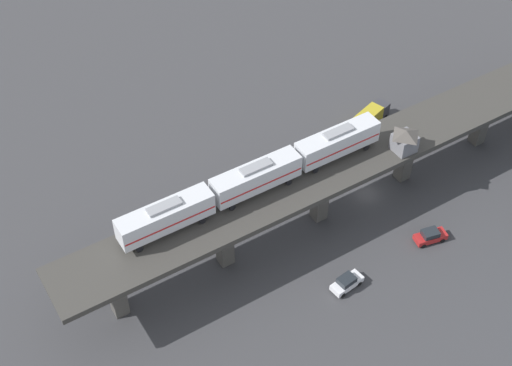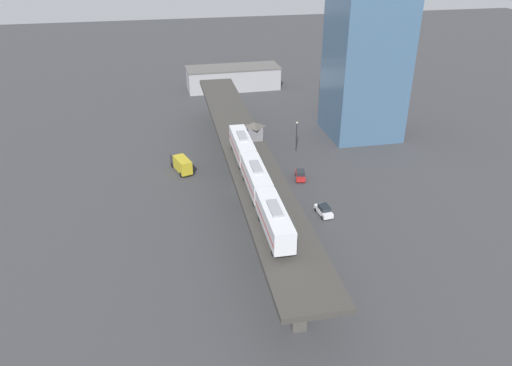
{
  "view_description": "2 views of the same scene",
  "coord_description": "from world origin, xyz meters",
  "px_view_note": "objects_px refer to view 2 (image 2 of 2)",
  "views": [
    {
      "loc": [
        52.01,
        -51.9,
        73.48
      ],
      "look_at": [
        -1.56,
        -17.88,
        10.38
      ],
      "focal_mm": 50.0,
      "sensor_mm": 36.0,
      "label": 1
    },
    {
      "loc": [
        -15.14,
        -84.33,
        45.65
      ],
      "look_at": [
        -1.56,
        -17.88,
        10.38
      ],
      "focal_mm": 35.0,
      "sensor_mm": 36.0,
      "label": 2
    }
  ],
  "objects_px": {
    "street_car_red": "(300,175)",
    "delivery_truck": "(181,164)",
    "warehouse_building": "(233,78)",
    "office_tower": "(366,60)",
    "street_lamp": "(297,134)",
    "subway_train": "(256,177)",
    "street_car_white": "(324,210)",
    "signal_hut": "(254,130)"
  },
  "relations": [
    {
      "from": "delivery_truck",
      "to": "street_car_red",
      "type": "bearing_deg",
      "value": -19.89
    },
    {
      "from": "street_car_white",
      "to": "office_tower",
      "type": "xyz_separation_m",
      "value": [
        20.84,
        35.41,
        17.06
      ]
    },
    {
      "from": "street_car_red",
      "to": "street_car_white",
      "type": "distance_m",
      "value": 14.27
    },
    {
      "from": "street_car_red",
      "to": "street_lamp",
      "type": "bearing_deg",
      "value": 77.86
    },
    {
      "from": "subway_train",
      "to": "office_tower",
      "type": "relative_size",
      "value": 1.03
    },
    {
      "from": "street_car_white",
      "to": "street_lamp",
      "type": "xyz_separation_m",
      "value": [
        2.82,
        28.18,
        3.17
      ]
    },
    {
      "from": "street_car_red",
      "to": "office_tower",
      "type": "relative_size",
      "value": 0.13
    },
    {
      "from": "warehouse_building",
      "to": "office_tower",
      "type": "distance_m",
      "value": 51.67
    },
    {
      "from": "delivery_truck",
      "to": "street_lamp",
      "type": "bearing_deg",
      "value": 11.93
    },
    {
      "from": "office_tower",
      "to": "delivery_truck",
      "type": "bearing_deg",
      "value": -163.88
    },
    {
      "from": "subway_train",
      "to": "street_car_red",
      "type": "bearing_deg",
      "value": 56.14
    },
    {
      "from": "street_car_red",
      "to": "delivery_truck",
      "type": "relative_size",
      "value": 0.62
    },
    {
      "from": "street_lamp",
      "to": "street_car_red",
      "type": "bearing_deg",
      "value": -102.14
    },
    {
      "from": "signal_hut",
      "to": "street_car_red",
      "type": "bearing_deg",
      "value": -9.28
    },
    {
      "from": "street_car_red",
      "to": "street_car_white",
      "type": "xyz_separation_m",
      "value": [
        0.17,
        -14.27,
        0.0
      ]
    },
    {
      "from": "signal_hut",
      "to": "street_lamp",
      "type": "height_order",
      "value": "signal_hut"
    },
    {
      "from": "subway_train",
      "to": "office_tower",
      "type": "bearing_deg",
      "value": 50.01
    },
    {
      "from": "signal_hut",
      "to": "warehouse_building",
      "type": "bearing_deg",
      "value": 84.64
    },
    {
      "from": "delivery_truck",
      "to": "street_lamp",
      "type": "height_order",
      "value": "street_lamp"
    },
    {
      "from": "warehouse_building",
      "to": "office_tower",
      "type": "xyz_separation_m",
      "value": [
        24.2,
        -43.25,
        14.59
      ]
    },
    {
      "from": "delivery_truck",
      "to": "warehouse_building",
      "type": "height_order",
      "value": "warehouse_building"
    },
    {
      "from": "subway_train",
      "to": "signal_hut",
      "type": "height_order",
      "value": "subway_train"
    },
    {
      "from": "signal_hut",
      "to": "street_car_white",
      "type": "xyz_separation_m",
      "value": [
        9.27,
        -15.75,
        -9.74
      ]
    },
    {
      "from": "street_car_red",
      "to": "warehouse_building",
      "type": "bearing_deg",
      "value": 92.84
    },
    {
      "from": "subway_train",
      "to": "warehouse_building",
      "type": "height_order",
      "value": "subway_train"
    },
    {
      "from": "subway_train",
      "to": "warehouse_building",
      "type": "bearing_deg",
      "value": 83.28
    },
    {
      "from": "street_car_red",
      "to": "delivery_truck",
      "type": "distance_m",
      "value": 24.65
    },
    {
      "from": "office_tower",
      "to": "street_lamp",
      "type": "bearing_deg",
      "value": -158.11
    },
    {
      "from": "street_lamp",
      "to": "warehouse_building",
      "type": "xyz_separation_m",
      "value": [
        -6.19,
        50.49,
        -0.7
      ]
    },
    {
      "from": "office_tower",
      "to": "subway_train",
      "type": "bearing_deg",
      "value": -129.99
    },
    {
      "from": "street_car_white",
      "to": "office_tower",
      "type": "height_order",
      "value": "office_tower"
    },
    {
      "from": "delivery_truck",
      "to": "street_lamp",
      "type": "distance_m",
      "value": 26.84
    },
    {
      "from": "signal_hut",
      "to": "office_tower",
      "type": "height_order",
      "value": "office_tower"
    },
    {
      "from": "street_car_red",
      "to": "street_lamp",
      "type": "height_order",
      "value": "street_lamp"
    },
    {
      "from": "street_car_red",
      "to": "office_tower",
      "type": "xyz_separation_m",
      "value": [
        21.01,
        21.15,
        17.06
      ]
    },
    {
      "from": "delivery_truck",
      "to": "warehouse_building",
      "type": "distance_m",
      "value": 59.49
    },
    {
      "from": "subway_train",
      "to": "street_car_white",
      "type": "xyz_separation_m",
      "value": [
        13.25,
        5.23,
        -10.49
      ]
    },
    {
      "from": "signal_hut",
      "to": "street_car_white",
      "type": "height_order",
      "value": "signal_hut"
    },
    {
      "from": "street_car_white",
      "to": "warehouse_building",
      "type": "xyz_separation_m",
      "value": [
        -3.37,
        78.67,
        2.47
      ]
    },
    {
      "from": "subway_train",
      "to": "office_tower",
      "type": "distance_m",
      "value": 53.45
    },
    {
      "from": "subway_train",
      "to": "delivery_truck",
      "type": "bearing_deg",
      "value": 109.88
    },
    {
      "from": "subway_train",
      "to": "street_lamp",
      "type": "bearing_deg",
      "value": 64.3
    }
  ]
}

